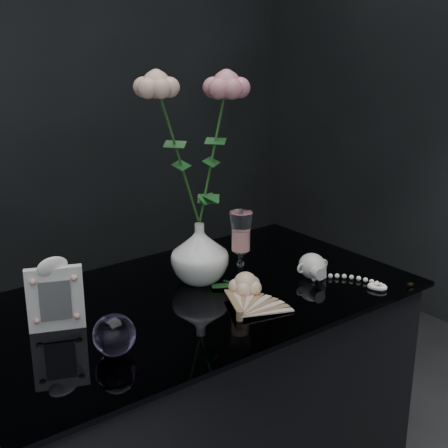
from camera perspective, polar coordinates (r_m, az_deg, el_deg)
table at (r=1.64m, az=-2.92°, el=-18.86°), size 1.05×0.58×0.76m
vase at (r=1.50m, az=-2.23°, el=-2.64°), size 0.18×0.18×0.15m
wine_glass at (r=1.49m, az=1.54°, el=-2.22°), size 0.07×0.07×0.18m
picture_frame at (r=1.31m, az=-15.21°, el=-6.17°), size 0.14×0.13×0.16m
paperweight at (r=1.21m, az=-9.99°, el=-9.94°), size 0.10×0.10×0.08m
paper_fan at (r=1.33m, az=1.45°, el=-8.28°), size 0.28×0.23×0.03m
loose_rose at (r=1.44m, az=1.97°, el=-5.51°), size 0.14×0.18×0.06m
pearl_jar at (r=1.55m, az=8.10°, el=-3.73°), size 0.26×0.27×0.07m
roses at (r=1.42m, az=-2.56°, el=7.81°), size 0.29×0.12×0.41m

